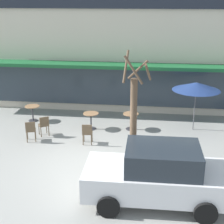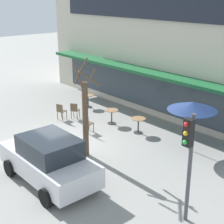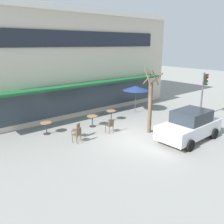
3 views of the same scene
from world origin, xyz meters
The scene contains 12 objects.
ground_plane centered at (0.00, 0.00, 0.00)m, with size 80.00×80.00×0.00m, color gray.
building_facade centered at (0.00, 9.97, 3.98)m, with size 19.40×9.10×7.97m.
cafe_table_near_wall centered at (-0.56, 3.44, 0.52)m, with size 0.70×0.70×0.76m.
cafe_table_streetside centered at (-3.55, 4.13, 0.52)m, with size 0.70×0.70×0.76m.
cafe_table_by_tree centered at (1.24, 3.62, 0.52)m, with size 0.70×0.70×0.76m.
patio_umbrella_green_folded centered at (4.06, 3.96, 2.02)m, with size 2.10×2.10×2.20m.
cafe_chair_0 centered at (-2.79, 1.75, 0.53)m, with size 0.50×0.50×0.89m.
cafe_chair_1 centered at (-2.43, 2.40, 0.53)m, with size 0.55×0.55×0.89m.
cafe_chair_2 centered at (-0.40, 1.75, 0.53)m, with size 0.44×0.44×0.89m.
parked_sedan centered at (2.44, -2.03, 0.88)m, with size 4.23×2.07×1.76m.
street_tree centered at (1.56, 0.24, 1.83)m, with size 0.95×1.02×4.07m.
traffic_light_pole centered at (7.03, -0.16, 2.30)m, with size 0.26×0.44×3.40m.
Camera 3 is at (-9.28, -9.07, 5.40)m, focal length 38.00 mm.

